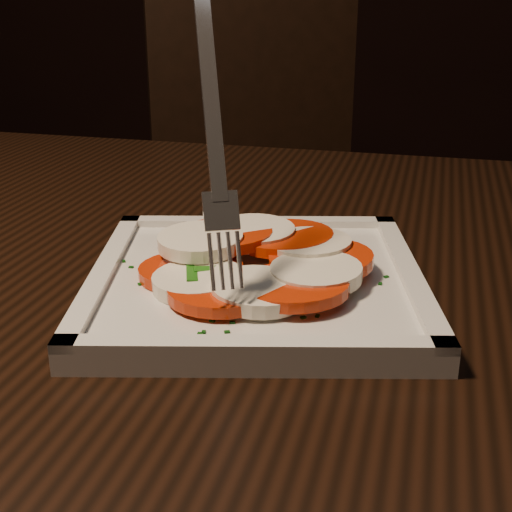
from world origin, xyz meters
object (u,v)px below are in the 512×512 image
at_px(chair, 264,208).
at_px(plate, 256,284).
at_px(table, 203,353).
at_px(fork, 211,126).

xyz_separation_m(chair, plate, (0.10, -0.88, 0.22)).
height_order(table, fork, fork).
distance_m(plate, fork, 0.13).
xyz_separation_m(table, chair, (-0.04, 0.80, -0.12)).
bearing_deg(plate, table, 126.65).
xyz_separation_m(table, fork, (0.03, -0.11, 0.23)).
distance_m(chair, fork, 0.98).
bearing_deg(plate, chair, 96.51).
relative_size(table, chair, 1.38).
distance_m(table, plate, 0.15).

